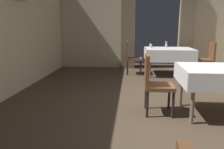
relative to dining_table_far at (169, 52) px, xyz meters
The scene contains 8 objects.
ground 3.17m from the dining_table_far, 94.56° to the right, with size 10.08×10.08×0.00m, color #4C3D2D.
wall_back 1.42m from the dining_table_far, 102.81° to the left, with size 6.40×0.27×3.00m.
dining_table_far is the anchor object (origin of this frame).
chair_mid_left 3.09m from the dining_table_far, 102.81° to the right, with size 0.44×0.44×0.93m.
chair_far_right 1.05m from the dining_table_far, ahead, with size 0.44×0.44×0.93m.
chair_far_left 1.05m from the dining_table_far, behind, with size 0.44×0.44×0.93m.
flower_vase_far 0.37m from the dining_table_far, 96.89° to the left, with size 0.07×0.07×0.18m.
glass_far_b 0.56m from the dining_table_far, 154.90° to the left, with size 0.08×0.08×0.11m, color silver.
Camera 1 is at (-0.79, -3.39, 1.35)m, focal length 36.59 mm.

